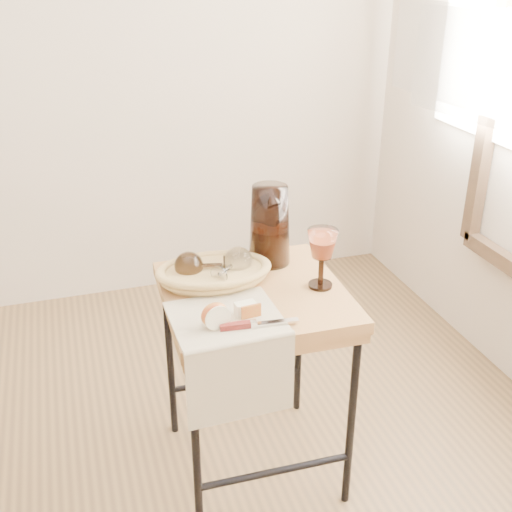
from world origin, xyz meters
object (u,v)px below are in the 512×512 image
object	(u,v)px
goblet_lying_a	(204,265)
pitcher	(270,225)
goblet_lying_b	(230,267)
side_table	(254,382)
table_knife	(256,323)
bread_basket	(214,275)
wine_goblet	(322,258)
apple_half	(214,314)
tea_towel	(226,318)

from	to	relation	value
goblet_lying_a	pitcher	distance (m)	0.25
goblet_lying_a	goblet_lying_b	distance (m)	0.08
side_table	table_knife	bearing A→B (deg)	-105.72
bread_basket	pitcher	bearing A→B (deg)	25.84
wine_goblet	apple_half	distance (m)	0.38
side_table	table_knife	distance (m)	0.41
apple_half	goblet_lying_a	bearing A→B (deg)	73.00
goblet_lying_b	wine_goblet	size ratio (longest dim) A/B	0.76
tea_towel	goblet_lying_a	bearing A→B (deg)	89.93
goblet_lying_a	goblet_lying_b	size ratio (longest dim) A/B	1.00
goblet_lying_b	apple_half	distance (m)	0.25
side_table	tea_towel	xyz separation A→B (m)	(-0.12, -0.13, 0.34)
apple_half	bread_basket	bearing A→B (deg)	66.52
pitcher	wine_goblet	distance (m)	0.23
tea_towel	apple_half	distance (m)	0.06
bread_basket	pitcher	world-z (taller)	pitcher
bread_basket	wine_goblet	world-z (taller)	wine_goblet
bread_basket	apple_half	size ratio (longest dim) A/B	4.07
goblet_lying_a	table_knife	bearing A→B (deg)	117.44
tea_towel	wine_goblet	xyz separation A→B (m)	(0.32, 0.09, 0.09)
wine_goblet	bread_basket	bearing A→B (deg)	158.15
pitcher	apple_half	world-z (taller)	pitcher
pitcher	wine_goblet	world-z (taller)	pitcher
side_table	wine_goblet	xyz separation A→B (m)	(0.19, -0.04, 0.43)
bread_basket	wine_goblet	bearing A→B (deg)	-18.96
bread_basket	pitcher	xyz separation A→B (m)	(0.20, 0.09, 0.10)
goblet_lying_b	wine_goblet	bearing A→B (deg)	-63.96
wine_goblet	pitcher	bearing A→B (deg)	114.11
goblet_lying_b	apple_half	world-z (taller)	goblet_lying_b
side_table	table_knife	world-z (taller)	table_knife
goblet_lying_a	apple_half	size ratio (longest dim) A/B	1.86
goblet_lying_b	table_knife	bearing A→B (deg)	-132.49
bread_basket	table_knife	distance (m)	0.28
goblet_lying_a	table_knife	distance (m)	0.30
apple_half	pitcher	bearing A→B (deg)	41.91
goblet_lying_a	wine_goblet	distance (m)	0.35
side_table	pitcher	size ratio (longest dim) A/B	2.27
goblet_lying_a	apple_half	bearing A→B (deg)	96.56
side_table	goblet_lying_b	world-z (taller)	goblet_lying_b
side_table	goblet_lying_a	distance (m)	0.42
side_table	pitcher	distance (m)	0.50
side_table	tea_towel	distance (m)	0.38
bread_basket	pitcher	distance (m)	0.24
bread_basket	goblet_lying_a	bearing A→B (deg)	156.32
pitcher	side_table	bearing A→B (deg)	-133.50
goblet_lying_a	pitcher	world-z (taller)	pitcher
bread_basket	wine_goblet	distance (m)	0.32
side_table	apple_half	world-z (taller)	apple_half
apple_half	table_knife	xyz separation A→B (m)	(0.10, -0.03, -0.03)
side_table	pitcher	xyz separation A→B (m)	(0.10, 0.17, 0.46)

